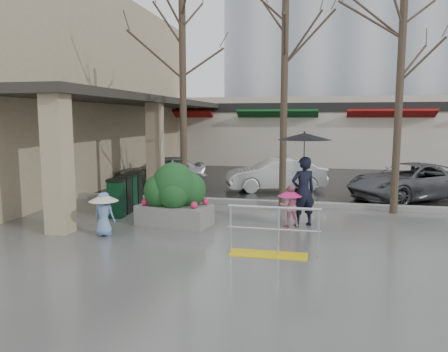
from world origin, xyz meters
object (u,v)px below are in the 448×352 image
at_px(tree_midwest, 285,36).
at_px(planter, 175,195).
at_px(handrail, 272,237).
at_px(car_c, 410,181).
at_px(child_pink, 290,203).
at_px(news_boxes, 126,193).
at_px(tree_west, 182,45).
at_px(woman, 304,170).
at_px(tree_mideast, 402,45).
at_px(child_blue, 104,209).
at_px(car_a, 162,170).
at_px(car_b, 276,174).

bearing_deg(tree_midwest, planter, -133.63).
xyz_separation_m(handrail, tree_midwest, (-0.16, 4.80, 4.86)).
distance_m(handrail, tree_midwest, 6.83).
distance_m(tree_midwest, car_c, 6.71).
bearing_deg(handrail, child_pink, 85.22).
bearing_deg(news_boxes, tree_west, 42.17).
bearing_deg(woman, car_c, -156.33).
xyz_separation_m(tree_mideast, child_blue, (-7.21, -4.14, -4.20)).
height_order(child_blue, car_a, car_a).
height_order(child_blue, news_boxes, news_boxes).
height_order(tree_mideast, car_a, tree_mideast).
distance_m(tree_midwest, car_a, 8.01).
distance_m(tree_mideast, car_b, 6.61).
relative_size(woman, car_a, 0.67).
xyz_separation_m(planter, news_boxes, (-1.96, 1.26, -0.24)).
xyz_separation_m(car_a, car_c, (9.57, -1.33, 0.00)).
distance_m(tree_mideast, woman, 4.76).
height_order(child_blue, car_c, car_c).
height_order(woman, car_b, woman).
distance_m(woman, car_b, 5.69).
xyz_separation_m(child_pink, car_c, (3.85, 4.73, 0.01)).
xyz_separation_m(tree_midwest, woman, (0.70, -2.13, -3.75)).
relative_size(child_pink, child_blue, 1.01).
relative_size(tree_west, woman, 2.75).
height_order(woman, news_boxes, woman).
distance_m(handrail, tree_mideast, 7.28).
distance_m(child_blue, planter, 1.92).
xyz_separation_m(tree_midwest, planter, (-2.61, -2.74, -4.44)).
relative_size(woman, child_pink, 2.28).
distance_m(tree_midwest, woman, 4.37).
distance_m(woman, planter, 3.44).
bearing_deg(planter, child_pink, 8.84).
xyz_separation_m(woman, car_a, (-6.05, 5.91, -0.85)).
relative_size(child_blue, car_b, 0.28).
bearing_deg(planter, tree_west, 102.17).
relative_size(tree_west, tree_midwest, 0.97).
height_order(woman, car_c, woman).
relative_size(tree_midwest, child_pink, 6.45).
distance_m(child_blue, car_c, 10.47).
distance_m(tree_mideast, car_a, 10.34).
distance_m(woman, child_blue, 5.10).
height_order(child_blue, planter, planter).
distance_m(tree_west, child_blue, 6.10).
distance_m(handrail, woman, 2.94).
relative_size(news_boxes, car_c, 0.44).
distance_m(planter, car_b, 6.44).
height_order(woman, child_pink, woman).
distance_m(car_b, car_c, 4.83).
bearing_deg(tree_midwest, car_b, 98.87).
relative_size(tree_mideast, planter, 3.21).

